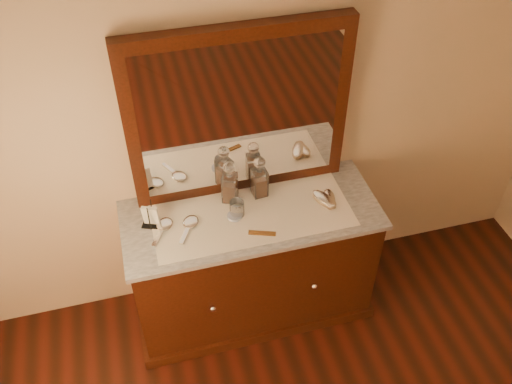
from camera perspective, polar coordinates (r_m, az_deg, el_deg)
dresser_cabinet at (r=3.39m, az=-0.44°, el=-7.48°), size 1.40×0.55×0.82m
dresser_plinth at (r=3.68m, az=-0.41°, el=-11.17°), size 1.46×0.59×0.08m
knob_left at (r=3.15m, az=-4.49°, el=-11.91°), size 0.04×0.04×0.04m
knob_right at (r=3.25m, az=6.04°, el=-9.65°), size 0.04×0.04×0.04m
marble_top at (r=3.08m, az=-0.48°, el=-2.41°), size 1.44×0.59×0.03m
mirror_frame at (r=2.93m, az=-1.77°, el=8.04°), size 1.20×0.08×1.00m
mirror_glass at (r=2.90m, az=-1.61°, el=7.67°), size 1.06×0.01×0.86m
lace_runner at (r=3.05m, az=-0.39°, el=-2.44°), size 1.10×0.45×0.00m
pin_dish at (r=3.04m, az=-2.22°, el=-2.49°), size 0.09×0.09×0.01m
comb at (r=2.95m, az=0.64°, el=-4.28°), size 0.15×0.08×0.01m
napkin_rack at (r=3.01m, az=-10.81°, el=-2.53°), size 0.12×0.10×0.16m
decanter_left at (r=3.08m, az=-2.74°, el=0.69°), size 0.11×0.11×0.27m
decanter_right at (r=3.11m, az=0.36°, el=1.23°), size 0.09×0.09×0.27m
brush_near at (r=3.13m, az=7.07°, el=-0.77°), size 0.14×0.18×0.05m
brush_far at (r=3.14m, az=7.56°, el=-0.74°), size 0.10×0.16×0.04m
hand_mirror_outer at (r=3.02m, az=-9.55°, el=-3.55°), size 0.15×0.22×0.02m
hand_mirror_inner at (r=3.01m, az=-6.88°, el=-3.33°), size 0.15×0.22×0.02m
tumblers at (r=3.03m, az=-1.98°, el=-1.69°), size 0.08×0.08×0.09m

